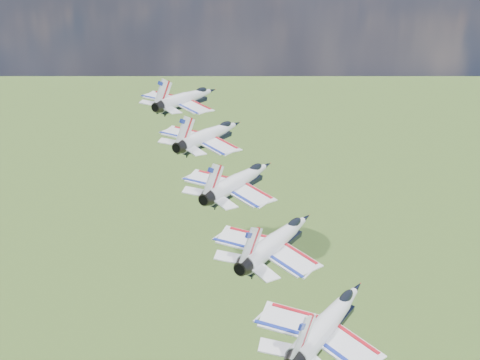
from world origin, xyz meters
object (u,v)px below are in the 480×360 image
(jet_0, at_px, (187,98))
(jet_1, at_px, (211,134))
(jet_4, at_px, (330,320))
(jet_2, at_px, (240,180))
(jet_3, at_px, (278,239))

(jet_0, bearing_deg, jet_1, -38.50)
(jet_0, height_order, jet_4, jet_0)
(jet_2, xyz_separation_m, jet_4, (14.27, -18.09, -5.28))
(jet_1, height_order, jet_4, jet_1)
(jet_3, xyz_separation_m, jet_4, (7.14, -9.04, -2.64))
(jet_1, distance_m, jet_2, 11.82)
(jet_0, height_order, jet_3, jet_0)
(jet_0, height_order, jet_2, jet_0)
(jet_0, bearing_deg, jet_2, -38.50)
(jet_3, bearing_deg, jet_4, -38.50)
(jet_1, relative_size, jet_4, 1.00)
(jet_1, distance_m, jet_4, 35.45)
(jet_0, xyz_separation_m, jet_1, (7.14, -9.04, -2.64))
(jet_1, xyz_separation_m, jet_4, (21.41, -27.13, -7.92))
(jet_0, xyz_separation_m, jet_3, (21.41, -27.13, -7.92))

